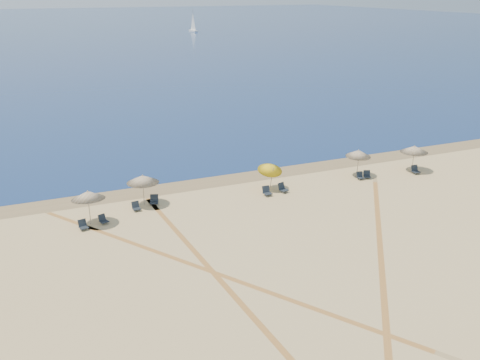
% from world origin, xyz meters
% --- Properties ---
extents(ground, '(160.00, 160.00, 0.00)m').
position_xyz_m(ground, '(0.00, 0.00, 0.00)').
color(ground, tan).
rests_on(ground, ground).
extents(ocean, '(500.00, 500.00, 0.00)m').
position_xyz_m(ocean, '(0.00, 225.00, 0.01)').
color(ocean, '#0C2151').
rests_on(ocean, ground).
extents(wet_sand, '(500.00, 500.00, 0.00)m').
position_xyz_m(wet_sand, '(0.00, 24.00, 0.00)').
color(wet_sand, olive).
rests_on(wet_sand, ground).
extents(umbrella_1, '(2.24, 2.27, 2.46)m').
position_xyz_m(umbrella_1, '(-11.26, 19.26, 2.09)').
color(umbrella_1, gray).
rests_on(umbrella_1, ground).
extents(umbrella_2, '(2.33, 2.33, 2.35)m').
position_xyz_m(umbrella_2, '(-7.13, 21.17, 2.01)').
color(umbrella_2, gray).
rests_on(umbrella_2, ground).
extents(umbrella_3, '(1.93, 2.01, 2.39)m').
position_xyz_m(umbrella_3, '(2.71, 20.34, 1.84)').
color(umbrella_3, gray).
rests_on(umbrella_3, ground).
extents(umbrella_4, '(2.09, 2.12, 2.35)m').
position_xyz_m(umbrella_4, '(10.86, 20.31, 2.00)').
color(umbrella_4, gray).
rests_on(umbrella_4, ground).
extents(umbrella_5, '(2.32, 2.32, 2.31)m').
position_xyz_m(umbrella_5, '(16.06, 19.54, 1.97)').
color(umbrella_5, gray).
rests_on(umbrella_5, ground).
extents(chair_1, '(0.65, 0.72, 0.65)m').
position_xyz_m(chair_1, '(-11.84, 18.63, 0.28)').
color(chair_1, black).
rests_on(chair_1, ground).
extents(chair_2, '(0.69, 0.74, 0.61)m').
position_xyz_m(chair_2, '(-10.47, 19.06, 0.27)').
color(chair_2, black).
rests_on(chair_2, ground).
extents(chair_3, '(0.58, 0.67, 0.64)m').
position_xyz_m(chair_3, '(-7.91, 20.39, 0.28)').
color(chair_3, black).
rests_on(chair_3, ground).
extents(chair_4, '(0.79, 0.85, 0.72)m').
position_xyz_m(chair_4, '(-6.43, 20.99, 0.31)').
color(chair_4, black).
rests_on(chair_4, ground).
extents(chair_5, '(0.63, 0.73, 0.71)m').
position_xyz_m(chair_5, '(1.95, 19.34, 0.31)').
color(chair_5, black).
rests_on(chair_5, ground).
extents(chair_6, '(0.77, 0.84, 0.72)m').
position_xyz_m(chair_6, '(3.39, 19.48, 0.32)').
color(chair_6, black).
rests_on(chair_6, ground).
extents(chair_7, '(0.59, 0.66, 0.62)m').
position_xyz_m(chair_7, '(10.66, 19.56, 0.27)').
color(chair_7, black).
rests_on(chair_7, ground).
extents(chair_8, '(0.74, 0.79, 0.65)m').
position_xyz_m(chair_8, '(11.34, 19.53, 0.29)').
color(chair_8, black).
rests_on(chair_8, ground).
extents(chair_9, '(0.66, 0.75, 0.71)m').
position_xyz_m(chair_9, '(15.84, 18.88, 0.31)').
color(chair_9, black).
rests_on(chair_9, ground).
extents(sailboat_0, '(1.79, 5.23, 7.63)m').
position_xyz_m(sailboat_0, '(48.38, 173.33, 2.31)').
color(sailboat_0, white).
rests_on(sailboat_0, ocean).
extents(tire_tracks, '(49.64, 43.16, 0.00)m').
position_xyz_m(tire_tracks, '(-3.01, 9.10, 0.00)').
color(tire_tracks, tan).
rests_on(tire_tracks, ground).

